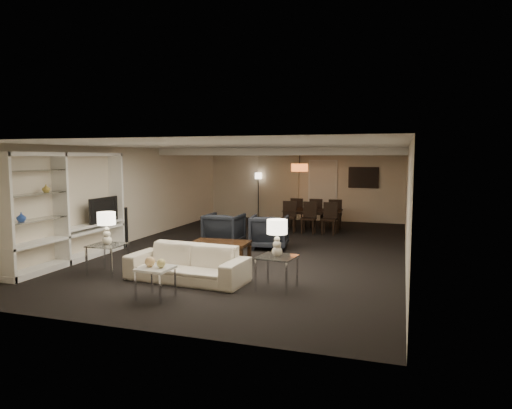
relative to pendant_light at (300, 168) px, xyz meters
The scene contains 35 objects.
floor 4.00m from the pendant_light, 94.90° to the right, with size 11.00×11.00×0.00m, color black.
ceiling 3.56m from the pendant_light, 94.90° to the right, with size 7.00×11.00×0.02m, color silver.
wall_back 2.13m from the pendant_light, 98.53° to the left, with size 7.00×0.02×2.50m, color beige.
wall_front 9.03m from the pendant_light, 91.91° to the right, with size 7.00×0.02×2.50m, color beige.
wall_left 5.21m from the pendant_light, 137.35° to the right, with size 0.02×11.00×2.50m, color beige.
wall_right 4.79m from the pendant_light, 47.56° to the right, with size 0.02×11.00×2.50m, color beige.
ceiling_soffit 0.57m from the pendant_light, behind, with size 7.00×4.00×0.20m, color silver.
curtains 2.38m from the pendant_light, 122.01° to the left, with size 1.50×0.12×2.40m, color beige.
door 2.19m from the pendant_light, 78.52° to the left, with size 0.90×0.05×2.10m, color silver.
painting 2.69m from the pendant_light, 47.44° to the left, with size 0.95×0.04×0.65m, color #142D38.
media_unit 7.13m from the pendant_light, 120.62° to the right, with size 0.38×3.40×2.35m, color white, non-canonical shape.
pendant_light is the anchor object (origin of this frame).
sofa 6.85m from the pendant_light, 95.24° to the right, with size 2.23×0.87×0.65m, color beige.
coffee_table 5.35m from the pendant_light, 96.90° to the right, with size 1.22×0.71×0.44m, color black, non-canonical shape.
armchair_left 3.85m from the pendant_light, 109.93° to the right, with size 0.88×0.91×0.83m, color black.
armchair_right 3.66m from the pendant_light, 90.15° to the right, with size 0.88×0.91×0.83m, color black.
side_table_left 7.21m from the pendant_light, 109.19° to the right, with size 0.61×0.61×0.57m, color white, non-canonical shape.
side_table_right 6.92m from the pendant_light, 80.66° to the right, with size 0.61×0.61×0.57m, color white, non-canonical shape.
table_lamp_left 7.10m from the pendant_light, 109.19° to the right, with size 0.35×0.35×0.63m, color white, non-canonical shape.
table_lamp_right 6.80m from the pendant_light, 80.66° to the right, with size 0.35×0.35×0.63m, color beige, non-canonical shape.
marble_table 7.93m from the pendant_light, 94.50° to the right, with size 0.51×0.51×0.51m, color white, non-canonical shape.
gold_gourd_a 7.88m from the pendant_light, 95.24° to the right, with size 0.16×0.16×0.16m, color #EABB7C.
gold_gourd_b 7.87m from the pendant_light, 93.76° to the right, with size 0.14×0.14×0.14m, color #E0D076.
television 6.32m from the pendant_light, 124.91° to the right, with size 0.13×1.00×0.57m, color black.
vase_blue 8.26m from the pendant_light, 116.04° to the right, with size 0.17×0.17×0.17m, color #284BAD.
vase_amber 7.65m from the pendant_light, 118.17° to the right, with size 0.15×0.15×0.16m, color #B2953B.
floor_speaker 5.71m from the pendant_light, 129.28° to the right, with size 0.11×0.11×1.00m, color black.
dining_table 1.69m from the pendant_light, 24.02° to the right, with size 1.78×0.99×0.62m, color black.
chair_nl 1.70m from the pendant_light, 98.17° to the right, with size 0.43×0.43×0.93m, color black, non-canonical shape.
chair_nm 1.76m from the pendant_light, 61.09° to the right, with size 0.43×0.43×0.93m, color black, non-canonical shape.
chair_nr 2.01m from the pendant_light, 38.70° to the right, with size 0.43×0.43×0.93m, color black, non-canonical shape.
chair_fl 1.53m from the pendant_light, 105.79° to the left, with size 0.43×0.43×0.93m, color black, non-canonical shape.
chair_fm 1.59m from the pendant_light, 42.59° to the left, with size 0.43×0.43×0.93m, color black, non-canonical shape.
chair_fr 1.86m from the pendant_light, 22.14° to the left, with size 0.43×0.43×0.93m, color black, non-canonical shape.
floor_lamp 2.77m from the pendant_light, 138.14° to the left, with size 0.24×0.24×1.69m, color black, non-canonical shape.
Camera 1 is at (3.40, -10.50, 2.26)m, focal length 32.00 mm.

